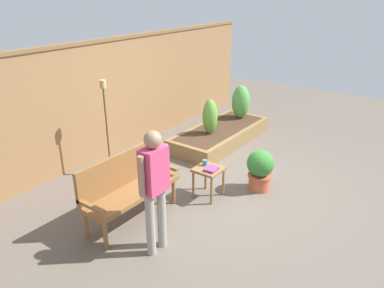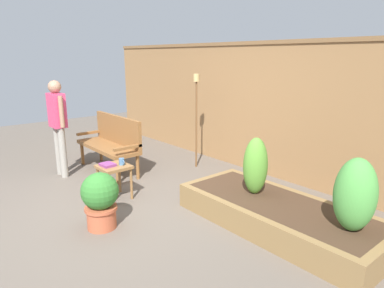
% 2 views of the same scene
% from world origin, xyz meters
% --- Properties ---
extents(ground_plane, '(14.00, 14.00, 0.00)m').
position_xyz_m(ground_plane, '(0.00, 0.00, 0.00)').
color(ground_plane, '#60564C').
extents(fence_back, '(8.40, 0.14, 2.16)m').
position_xyz_m(fence_back, '(0.00, 2.60, 1.09)').
color(fence_back, olive).
rests_on(fence_back, ground_plane).
extents(garden_bench, '(1.44, 0.48, 0.94)m').
position_xyz_m(garden_bench, '(-1.51, 0.73, 0.54)').
color(garden_bench, brown).
rests_on(garden_bench, ground_plane).
extents(side_table, '(0.40, 0.40, 0.48)m').
position_xyz_m(side_table, '(-0.37, 0.15, 0.40)').
color(side_table, olive).
rests_on(side_table, ground_plane).
extents(cup_on_table, '(0.11, 0.07, 0.09)m').
position_xyz_m(cup_on_table, '(-0.32, 0.25, 0.53)').
color(cup_on_table, teal).
rests_on(cup_on_table, side_table).
extents(book_on_table, '(0.21, 0.17, 0.04)m').
position_xyz_m(book_on_table, '(-0.40, 0.08, 0.50)').
color(book_on_table, '#7F3875').
rests_on(book_on_table, side_table).
extents(potted_boxwood, '(0.42, 0.42, 0.66)m').
position_xyz_m(potted_boxwood, '(0.29, -0.37, 0.36)').
color(potted_boxwood, '#B75638').
rests_on(potted_boxwood, ground_plane).
extents(raised_planter_bed, '(2.40, 1.00, 0.30)m').
position_xyz_m(raised_planter_bed, '(1.59, 1.19, 0.15)').
color(raised_planter_bed, olive).
rests_on(raised_planter_bed, ground_plane).
extents(shrub_near_bench, '(0.29, 0.29, 0.70)m').
position_xyz_m(shrub_near_bench, '(1.22, 1.20, 0.65)').
color(shrub_near_bench, brown).
rests_on(shrub_near_bench, raised_planter_bed).
extents(shrub_far_corner, '(0.39, 0.39, 0.72)m').
position_xyz_m(shrub_far_corner, '(2.42, 1.20, 0.66)').
color(shrub_far_corner, brown).
rests_on(shrub_far_corner, raised_planter_bed).
extents(tiki_torch, '(0.10, 0.10, 1.64)m').
position_xyz_m(tiki_torch, '(-0.73, 1.95, 1.13)').
color(tiki_torch, brown).
rests_on(tiki_torch, ground_plane).
extents(person_by_bench, '(0.47, 0.20, 1.56)m').
position_xyz_m(person_by_bench, '(-1.80, -0.06, 0.93)').
color(person_by_bench, gray).
rests_on(person_by_bench, ground_plane).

